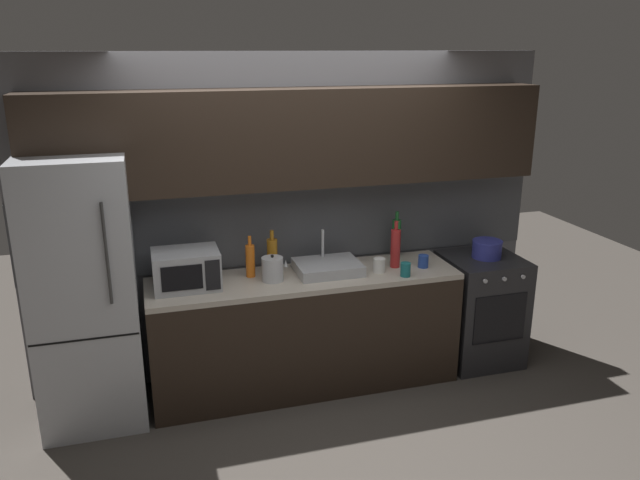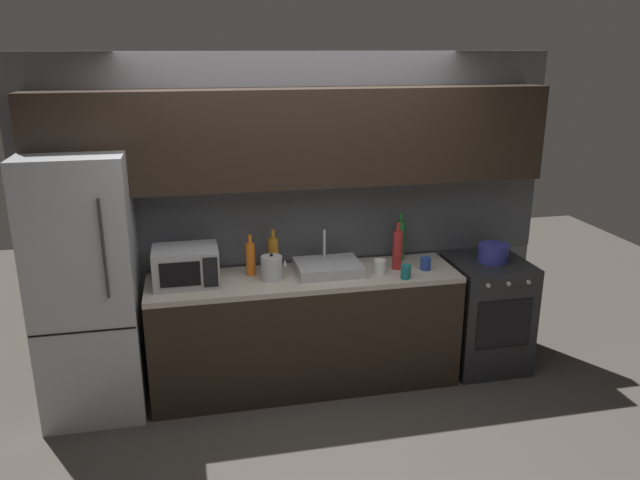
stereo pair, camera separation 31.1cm
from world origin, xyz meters
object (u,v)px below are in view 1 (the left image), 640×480
object	(u,v)px
oven_range	(480,309)
microwave	(186,269)
kettle	(273,269)
wine_bottle_green	(396,238)
refrigerator	(85,293)
mug_white	(379,265)
mug_teal	(406,270)
mug_blue	(423,261)
wine_bottle_amber	(272,254)
wine_bottle_red	(395,248)
wine_bottle_orange	(250,260)
cooking_pot	(487,249)

from	to	relation	value
oven_range	microwave	distance (m)	2.43
kettle	wine_bottle_green	bearing A→B (deg)	12.34
refrigerator	mug_white	bearing A→B (deg)	-2.02
microwave	mug_teal	world-z (taller)	microwave
mug_blue	mug_teal	xyz separation A→B (m)	(-0.21, -0.14, 0.00)
wine_bottle_amber	wine_bottle_green	world-z (taller)	wine_bottle_green
wine_bottle_green	mug_white	xyz separation A→B (m)	(-0.26, -0.28, -0.11)
wine_bottle_green	mug_teal	xyz separation A→B (m)	(-0.10, -0.42, -0.11)
wine_bottle_amber	wine_bottle_red	world-z (taller)	wine_bottle_red
mug_white	wine_bottle_green	bearing A→B (deg)	48.05
oven_range	wine_bottle_red	size ratio (longest dim) A/B	2.45
wine_bottle_orange	mug_white	xyz separation A→B (m)	(0.95, -0.18, -0.07)
wine_bottle_red	mug_white	size ratio (longest dim) A/B	3.39
kettle	wine_bottle_orange	size ratio (longest dim) A/B	0.64
refrigerator	wine_bottle_green	distance (m)	2.37
kettle	mug_white	size ratio (longest dim) A/B	1.85
oven_range	wine_bottle_red	xyz separation A→B (m)	(-0.78, 0.00, 0.60)
microwave	mug_blue	world-z (taller)	microwave
microwave	wine_bottle_amber	distance (m)	0.67
wine_bottle_green	mug_white	world-z (taller)	wine_bottle_green
kettle	wine_bottle_red	xyz separation A→B (m)	(0.97, 0.02, 0.07)
wine_bottle_green	mug_blue	xyz separation A→B (m)	(0.11, -0.28, -0.11)
refrigerator	wine_bottle_amber	xyz separation A→B (m)	(1.33, 0.17, 0.09)
refrigerator	kettle	world-z (taller)	refrigerator
microwave	mug_blue	distance (m)	1.79
refrigerator	wine_bottle_green	size ratio (longest dim) A/B	4.91
refrigerator	wine_bottle_green	xyz separation A→B (m)	(2.35, 0.21, 0.12)
wine_bottle_red	mug_white	distance (m)	0.20
kettle	cooking_pot	size ratio (longest dim) A/B	0.83
cooking_pot	microwave	bearing A→B (deg)	179.56
wine_bottle_green	cooking_pot	distance (m)	0.74
microwave	cooking_pot	xyz separation A→B (m)	(2.38, -0.02, -0.06)
wine_bottle_amber	kettle	bearing A→B (deg)	-101.63
kettle	wine_bottle_green	world-z (taller)	wine_bottle_green
mug_teal	oven_range	bearing A→B (deg)	15.20
cooking_pot	oven_range	bearing A→B (deg)	-176.46
mug_white	mug_blue	bearing A→B (deg)	0.62
wine_bottle_amber	wine_bottle_orange	world-z (taller)	wine_bottle_amber
kettle	mug_teal	distance (m)	0.98
wine_bottle_red	microwave	bearing A→B (deg)	179.30
wine_bottle_amber	wine_bottle_orange	xyz separation A→B (m)	(-0.18, -0.07, -0.00)
wine_bottle_orange	wine_bottle_green	xyz separation A→B (m)	(1.20, 0.11, 0.03)
mug_white	wine_bottle_amber	bearing A→B (deg)	162.06
refrigerator	wine_bottle_red	size ratio (longest dim) A/B	5.11
microwave	wine_bottle_orange	xyz separation A→B (m)	(0.47, 0.09, -0.01)
refrigerator	wine_bottle_orange	size ratio (longest dim) A/B	6.00
wine_bottle_amber	wine_bottle_red	size ratio (longest dim) A/B	0.87
microwave	mug_teal	bearing A→B (deg)	-8.41
refrigerator	wine_bottle_green	bearing A→B (deg)	5.10
refrigerator	microwave	bearing A→B (deg)	1.55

